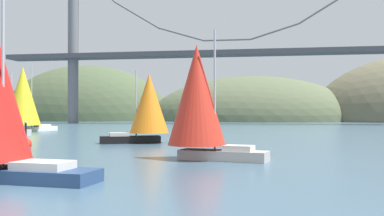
{
  "coord_description": "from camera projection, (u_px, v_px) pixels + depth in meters",
  "views": [
    {
      "loc": [
        9.49,
        -16.05,
        3.25
      ],
      "look_at": [
        0.0,
        40.7,
        3.68
      ],
      "focal_mm": 40.94,
      "sensor_mm": 36.0,
      "label": 1
    }
  ],
  "objects": [
    {
      "name": "sailboat_white_mainsail",
      "position": [
        6.0,
        104.0,
        53.95
      ],
      "size": [
        4.43,
        7.07,
        8.23
      ],
      "color": "#B7B2A8",
      "rests_on": "ground_plane"
    },
    {
      "name": "headland_center",
      "position": [
        252.0,
        121.0,
        149.69
      ],
      "size": [
        71.85,
        44.0,
        30.53
      ],
      "primitive_type": "ellipsoid",
      "color": "#5B6647",
      "rests_on": "ground_plane"
    },
    {
      "name": "suspension_bridge",
      "position": [
        227.0,
        47.0,
        111.21
      ],
      "size": [
        119.31,
        6.0,
        43.27
      ],
      "color": "slate",
      "rests_on": "ground_plane"
    },
    {
      "name": "sailboat_yellow_sail",
      "position": [
        23.0,
        97.0,
        70.7
      ],
      "size": [
        7.47,
        9.64,
        10.96
      ],
      "color": "white",
      "rests_on": "ground_plane"
    },
    {
      "name": "sailboat_scarlet_sail",
      "position": [
        199.0,
        99.0,
        29.65
      ],
      "size": [
        7.27,
        4.7,
        8.73
      ],
      "color": "#B7B2A8",
      "rests_on": "ground_plane"
    },
    {
      "name": "sailboat_orange_sail",
      "position": [
        148.0,
        106.0,
        44.93
      ],
      "size": [
        7.54,
        5.36,
        7.44
      ],
      "color": "black",
      "rests_on": "ground_plane"
    },
    {
      "name": "channel_buoy",
      "position": [
        26.0,
        143.0,
        39.67
      ],
      "size": [
        1.1,
        1.1,
        2.64
      ],
      "color": "red",
      "rests_on": "ground_plane"
    },
    {
      "name": "ground_plane",
      "position": [
        23.0,
        193.0,
        17.37
      ],
      "size": [
        360.0,
        360.0,
        0.0
      ],
      "primitive_type": "plane",
      "color": "#426075"
    },
    {
      "name": "headland_left",
      "position": [
        86.0,
        120.0,
        159.58
      ],
      "size": [
        62.03,
        44.0,
        39.92
      ],
      "primitive_type": "ellipsoid",
      "color": "#4C5B3D",
      "rests_on": "ground_plane"
    }
  ]
}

